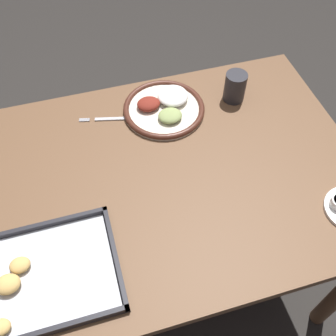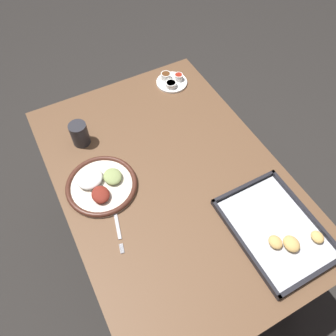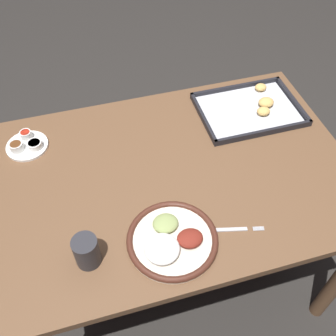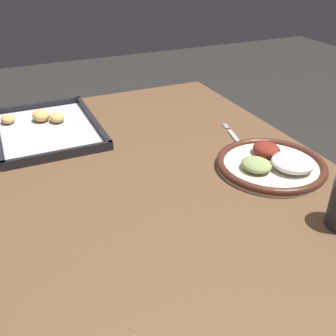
% 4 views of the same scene
% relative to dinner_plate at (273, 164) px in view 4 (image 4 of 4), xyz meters
% --- Properties ---
extents(dining_table, '(1.24, 0.85, 0.75)m').
position_rel_dinner_plate_xyz_m(dining_table, '(0.09, 0.26, -0.12)').
color(dining_table, brown).
rests_on(dining_table, ground_plane).
extents(dinner_plate, '(0.28, 0.28, 0.05)m').
position_rel_dinner_plate_xyz_m(dinner_plate, '(0.00, 0.00, 0.00)').
color(dinner_plate, beige).
rests_on(dinner_plate, dining_table).
extents(fork, '(0.21, 0.06, 0.00)m').
position_rel_dinner_plate_xyz_m(fork, '(0.17, -0.01, -0.01)').
color(fork, '#B2B2B7').
rests_on(fork, dining_table).
extents(baking_tray, '(0.40, 0.29, 0.04)m').
position_rel_dinner_plate_xyz_m(baking_tray, '(0.48, 0.49, -0.00)').
color(baking_tray, black).
rests_on(baking_tray, dining_table).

